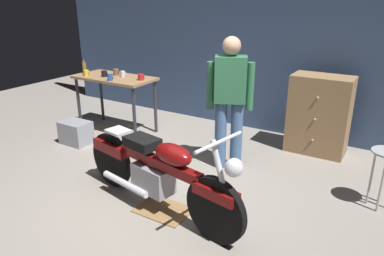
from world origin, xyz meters
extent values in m
plane|color=gray|center=(0.00, 0.00, 0.00)|extent=(12.00, 12.00, 0.00)
cube|color=#384C70|center=(0.00, 2.80, 1.55)|extent=(8.00, 0.12, 3.10)
cube|color=#99724C|center=(-1.89, 1.48, 0.88)|extent=(1.30, 0.64, 0.04)
cylinder|color=#2D2D33|center=(-2.48, 1.22, 0.43)|extent=(0.05, 0.05, 0.86)
cylinder|color=#2D2D33|center=(-1.30, 1.22, 0.43)|extent=(0.05, 0.05, 0.86)
cylinder|color=#2D2D33|center=(-2.48, 1.74, 0.43)|extent=(0.05, 0.05, 0.86)
cylinder|color=#2D2D33|center=(-1.30, 1.74, 0.43)|extent=(0.05, 0.05, 0.86)
cylinder|color=black|center=(0.83, -0.23, 0.32)|extent=(0.64, 0.19, 0.64)
cylinder|color=black|center=(-0.69, 0.07, 0.32)|extent=(0.64, 0.19, 0.64)
cube|color=maroon|center=(0.83, -0.23, 0.50)|extent=(0.46, 0.22, 0.10)
cube|color=maroon|center=(-0.64, 0.06, 0.50)|extent=(0.54, 0.28, 0.12)
cube|color=gray|center=(0.02, -0.07, 0.34)|extent=(0.48, 0.32, 0.28)
cube|color=maroon|center=(0.12, -0.09, 0.55)|extent=(1.10, 0.31, 0.10)
ellipsoid|color=maroon|center=(0.32, -0.13, 0.70)|extent=(0.47, 0.30, 0.20)
cube|color=black|center=(-0.13, -0.04, 0.70)|extent=(0.40, 0.30, 0.10)
cube|color=silver|center=(-0.52, 0.04, 0.72)|extent=(0.27, 0.24, 0.03)
cylinder|color=silver|center=(0.89, -0.24, 0.65)|extent=(0.27, 0.10, 0.68)
cylinder|color=silver|center=(0.85, -0.23, 0.98)|extent=(0.15, 0.60, 0.03)
sphere|color=silver|center=(1.01, -0.26, 0.80)|extent=(0.16, 0.16, 0.16)
cylinder|color=silver|center=(-0.30, -0.15, 0.22)|extent=(0.70, 0.20, 0.07)
cylinder|color=#446794|center=(0.35, 1.24, 0.44)|extent=(0.15, 0.15, 0.88)
cylinder|color=#446794|center=(0.17, 1.16, 0.44)|extent=(0.15, 0.15, 0.88)
cube|color=#33724C|center=(0.26, 1.20, 1.16)|extent=(0.44, 0.36, 0.56)
cylinder|color=#33724C|center=(0.47, 1.30, 1.08)|extent=(0.09, 0.09, 0.58)
cylinder|color=#33724C|center=(0.04, 1.10, 1.08)|extent=(0.09, 0.09, 0.58)
sphere|color=tan|center=(0.26, 1.20, 1.56)|extent=(0.22, 0.22, 0.22)
cylinder|color=#B2B2B7|center=(2.05, 1.29, 0.31)|extent=(0.02, 0.02, 0.62)
cylinder|color=#B2B2B7|center=(1.94, 1.18, 0.31)|extent=(0.02, 0.02, 0.62)
cylinder|color=#B2B2B7|center=(2.05, 1.07, 0.31)|extent=(0.02, 0.02, 0.62)
cube|color=#99724C|center=(1.11, 2.30, 0.55)|extent=(0.80, 0.44, 1.10)
sphere|color=tan|center=(1.11, 2.07, 0.85)|extent=(0.04, 0.04, 0.04)
sphere|color=tan|center=(1.11, 2.07, 0.55)|extent=(0.04, 0.04, 0.04)
sphere|color=tan|center=(1.11, 2.07, 0.25)|extent=(0.04, 0.04, 0.04)
cube|color=olive|center=(0.14, -0.08, 0.01)|extent=(0.56, 0.40, 0.01)
cube|color=gray|center=(-2.04, 0.73, 0.17)|extent=(0.44, 0.32, 0.34)
cylinder|color=brown|center=(-1.94, 1.58, 0.95)|extent=(0.09, 0.09, 0.10)
torus|color=brown|center=(-1.89, 1.58, 0.96)|extent=(0.06, 0.01, 0.06)
cylinder|color=red|center=(-1.38, 1.51, 0.95)|extent=(0.09, 0.09, 0.09)
torus|color=red|center=(-1.33, 1.51, 0.95)|extent=(0.05, 0.01, 0.05)
cylinder|color=white|center=(-1.77, 1.54, 0.95)|extent=(0.07, 0.07, 0.09)
torus|color=white|center=(-1.73, 1.54, 0.95)|extent=(0.05, 0.01, 0.05)
cylinder|color=black|center=(-2.03, 1.40, 0.95)|extent=(0.09, 0.09, 0.09)
torus|color=black|center=(-1.97, 1.40, 0.95)|extent=(0.05, 0.01, 0.05)
cylinder|color=#2D51AD|center=(-1.75, 1.24, 0.95)|extent=(0.07, 0.07, 0.10)
torus|color=#2D51AD|center=(-1.71, 1.24, 0.96)|extent=(0.06, 0.01, 0.06)
cylinder|color=yellow|center=(-2.33, 1.31, 0.94)|extent=(0.09, 0.09, 0.09)
torus|color=yellow|center=(-2.28, 1.31, 0.95)|extent=(0.05, 0.01, 0.05)
cylinder|color=olive|center=(-2.47, 1.41, 0.99)|extent=(0.06, 0.06, 0.18)
cylinder|color=olive|center=(-2.47, 1.41, 1.10)|extent=(0.03, 0.03, 0.05)
cylinder|color=black|center=(-2.47, 1.41, 1.14)|extent=(0.03, 0.03, 0.01)
camera|label=1|loc=(2.10, -2.70, 2.12)|focal=33.96mm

